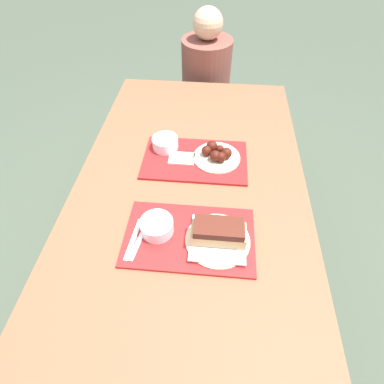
{
  "coord_description": "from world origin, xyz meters",
  "views": [
    {
      "loc": [
        0.08,
        -0.8,
        1.67
      ],
      "look_at": [
        0.01,
        -0.03,
        0.81
      ],
      "focal_mm": 28.0,
      "sensor_mm": 36.0,
      "label": 1
    }
  ],
  "objects": [
    {
      "name": "tray_far",
      "position": [
        0.01,
        0.19,
        0.77
      ],
      "size": [
        0.46,
        0.28,
        0.01
      ],
      "color": "red",
      "rests_on": "picnic_table"
    },
    {
      "name": "napkin_far",
      "position": [
        -0.05,
        0.18,
        0.78
      ],
      "size": [
        0.11,
        0.08,
        0.01
      ],
      "color": "white",
      "rests_on": "tray_far"
    },
    {
      "name": "bowl_coleslaw_far",
      "position": [
        -0.13,
        0.26,
        0.81
      ],
      "size": [
        0.12,
        0.12,
        0.05
      ],
      "color": "silver",
      "rests_on": "tray_far"
    },
    {
      "name": "picnic_bench_far",
      "position": [
        0.0,
        1.12,
        0.39
      ],
      "size": [
        0.91,
        0.28,
        0.46
      ],
      "color": "brown",
      "rests_on": "ground_plane"
    },
    {
      "name": "plastic_knife_near",
      "position": [
        -0.15,
        -0.25,
        0.78
      ],
      "size": [
        0.04,
        0.17,
        0.0
      ],
      "color": "white",
      "rests_on": "tray_near"
    },
    {
      "name": "person_seated_across",
      "position": [
        0.01,
        1.12,
        0.73
      ],
      "size": [
        0.32,
        0.32,
        0.65
      ],
      "color": "brown",
      "rests_on": "picnic_bench_far"
    },
    {
      "name": "picnic_table",
      "position": [
        0.0,
        0.0,
        0.68
      ],
      "size": [
        0.96,
        1.79,
        0.77
      ],
      "color": "brown",
      "rests_on": "ground_plane"
    },
    {
      "name": "bowl_coleslaw_near",
      "position": [
        -0.09,
        -0.2,
        0.81
      ],
      "size": [
        0.12,
        0.12,
        0.05
      ],
      "color": "silver",
      "rests_on": "tray_near"
    },
    {
      "name": "brisket_sandwich_plate",
      "position": [
        0.12,
        -0.23,
        0.82
      ],
      "size": [
        0.23,
        0.23,
        0.09
      ],
      "color": "beige",
      "rests_on": "tray_near"
    },
    {
      "name": "condiment_packet",
      "position": [
        0.04,
        -0.15,
        0.78
      ],
      "size": [
        0.04,
        0.03,
        0.01
      ],
      "color": "#A59E93",
      "rests_on": "tray_near"
    },
    {
      "name": "plastic_fork_near",
      "position": [
        -0.17,
        -0.25,
        0.78
      ],
      "size": [
        0.03,
        0.17,
        0.0
      ],
      "color": "white",
      "rests_on": "tray_near"
    },
    {
      "name": "wings_plate_far",
      "position": [
        0.1,
        0.21,
        0.8
      ],
      "size": [
        0.21,
        0.21,
        0.06
      ],
      "color": "beige",
      "rests_on": "tray_far"
    },
    {
      "name": "ground_plane",
      "position": [
        0.0,
        0.0,
        0.0
      ],
      "size": [
        12.0,
        12.0,
        0.0
      ],
      "primitive_type": "plane",
      "color": "#424C3D"
    },
    {
      "name": "tray_near",
      "position": [
        0.02,
        -0.22,
        0.77
      ],
      "size": [
        0.46,
        0.28,
        0.01
      ],
      "color": "red",
      "rests_on": "picnic_table"
    }
  ]
}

